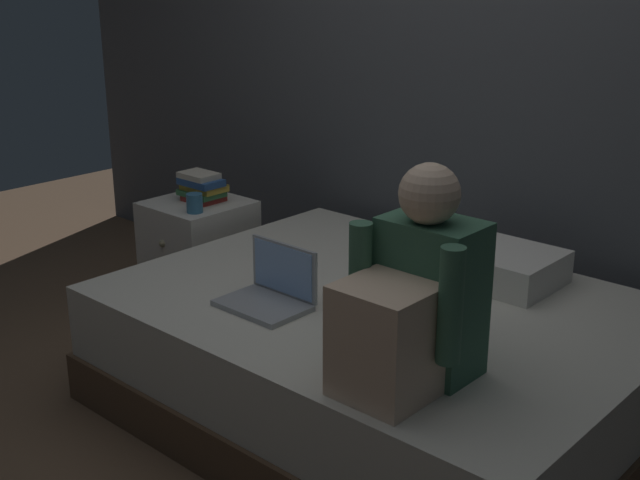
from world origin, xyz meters
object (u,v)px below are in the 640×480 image
person_sitting (413,302)px  laptop (271,291)px  book_stack (202,187)px  mug (195,203)px  pillow (487,262)px  bed (381,357)px  nightstand (200,257)px

person_sitting → laptop: (-0.71, 0.12, -0.20)m
book_stack → mug: (0.12, -0.15, -0.03)m
pillow → person_sitting: bearing=-72.5°
laptop → pillow: (0.44, 0.77, 0.01)m
book_stack → mug: bearing=-51.1°
bed → laptop: 0.51m
bed → nightstand: (-1.30, 0.20, 0.04)m
person_sitting → pillow: 0.95m
person_sitting → pillow: person_sitting is taller
pillow → mug: bearing=-164.4°
book_stack → pillow: bearing=8.9°
person_sitting → mug: person_sitting is taller
person_sitting → pillow: (-0.28, 0.89, -0.19)m
nightstand → mug: 0.37m
bed → laptop: size_ratio=6.25×
laptop → person_sitting: bearing=-9.5°
nightstand → pillow: pillow is taller
nightstand → laptop: 1.18m
bed → mug: mug is taller
pillow → mug: 1.39m
nightstand → laptop: size_ratio=1.77×
nightstand → bed: bearing=-8.6°
bed → pillow: (0.17, 0.45, 0.31)m
person_sitting → bed: bearing=135.8°
book_stack → nightstand: bearing=-113.7°
mug → bed: bearing=-3.7°
nightstand → book_stack: size_ratio=2.49×
nightstand → book_stack: bearing=66.3°
bed → person_sitting: 0.80m
person_sitting → nightstand: bearing=160.1°
bed → book_stack: 1.37m
laptop → mug: 0.99m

